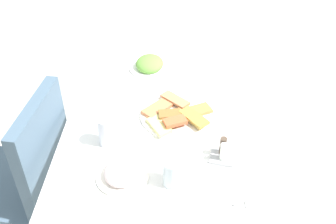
{
  "coord_description": "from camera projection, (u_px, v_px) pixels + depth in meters",
  "views": [
    {
      "loc": [
        -1.33,
        -0.08,
        1.84
      ],
      "look_at": [
        0.01,
        -0.02,
        0.76
      ],
      "focal_mm": 43.91,
      "sensor_mm": 36.0,
      "label": 1
    }
  ],
  "objects": [
    {
      "name": "ground_plane",
      "position": [
        164.0,
        223.0,
        2.19
      ],
      "size": [
        6.0,
        6.0,
        0.0
      ],
      "primitive_type": "plane",
      "color": "#B8B3A4"
    },
    {
      "name": "condiment_caddy",
      "position": [
        223.0,
        153.0,
        1.53
      ],
      "size": [
        0.11,
        0.11,
        0.08
      ],
      "color": "#B2B2B7",
      "rests_on": "dining_table"
    },
    {
      "name": "salad_plate_greens",
      "position": [
        150.0,
        64.0,
        2.02
      ],
      "size": [
        0.2,
        0.2,
        0.07
      ],
      "color": "white",
      "rests_on": "dining_table"
    },
    {
      "name": "fork",
      "position": [
        252.0,
        186.0,
        1.44
      ],
      "size": [
        0.19,
        0.07,
        0.0
      ],
      "primitive_type": "cube",
      "rotation": [
        0.0,
        0.0,
        -0.28
      ],
      "color": "silver",
      "rests_on": "paper_napkin"
    },
    {
      "name": "drinking_glass",
      "position": [
        173.0,
        172.0,
        1.42
      ],
      "size": [
        0.07,
        0.07,
        0.11
      ],
      "primitive_type": "cylinder",
      "color": "silver",
      "rests_on": "dining_table"
    },
    {
      "name": "spoon",
      "position": [
        241.0,
        185.0,
        1.44
      ],
      "size": [
        0.18,
        0.08,
        0.0
      ],
      "primitive_type": "cube",
      "rotation": [
        0.0,
        0.0,
        -0.37
      ],
      "color": "silver",
      "rests_on": "paper_napkin"
    },
    {
      "name": "dining_chair",
      "position": [
        27.0,
        174.0,
        1.79
      ],
      "size": [
        0.47,
        0.47,
        0.9
      ],
      "color": "#465D73",
      "rests_on": "ground_plane"
    },
    {
      "name": "pide_platter",
      "position": [
        175.0,
        115.0,
        1.73
      ],
      "size": [
        0.3,
        0.31,
        0.04
      ],
      "color": "white",
      "rests_on": "dining_table"
    },
    {
      "name": "soda_can",
      "position": [
        107.0,
        131.0,
        1.58
      ],
      "size": [
        0.09,
        0.09,
        0.12
      ],
      "primitive_type": "cylinder",
      "rotation": [
        0.0,
        0.0,
        1.17
      ],
      "color": "silver",
      "rests_on": "dining_table"
    },
    {
      "name": "salad_plate_rice",
      "position": [
        122.0,
        173.0,
        1.46
      ],
      "size": [
        0.19,
        0.19,
        0.07
      ],
      "color": "white",
      "rests_on": "dining_table"
    },
    {
      "name": "dining_table",
      "position": [
        164.0,
        133.0,
        1.79
      ],
      "size": [
        1.13,
        0.81,
        0.73
      ],
      "color": "white",
      "rests_on": "ground_plane"
    },
    {
      "name": "paper_napkin",
      "position": [
        246.0,
        186.0,
        1.44
      ],
      "size": [
        0.15,
        0.15,
        0.0
      ],
      "primitive_type": "cube",
      "rotation": [
        0.0,
        0.0,
        0.19
      ],
      "color": "white",
      "rests_on": "dining_table"
    }
  ]
}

